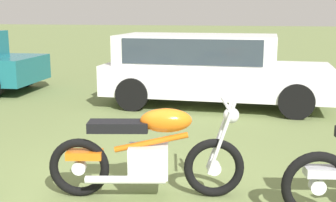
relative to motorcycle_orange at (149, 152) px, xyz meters
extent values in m
torus|color=black|center=(0.65, 0.15, -0.17)|extent=(0.62, 0.22, 0.62)
torus|color=black|center=(-0.70, -0.15, -0.17)|extent=(0.62, 0.22, 0.62)
cylinder|color=silver|center=(0.65, 0.15, -0.17)|extent=(0.16, 0.13, 0.14)
cylinder|color=silver|center=(-0.70, -0.15, -0.17)|extent=(0.16, 0.13, 0.14)
cylinder|color=silver|center=(0.69, 0.25, 0.17)|extent=(0.27, 0.10, 0.74)
cylinder|color=silver|center=(0.73, 0.08, 0.17)|extent=(0.27, 0.10, 0.74)
cube|color=silver|center=(-0.01, 0.00, -0.10)|extent=(0.46, 0.38, 0.32)
cylinder|color=orange|center=(0.02, 0.01, 0.10)|extent=(0.75, 0.22, 0.22)
ellipsoid|color=orange|center=(0.17, 0.04, 0.33)|extent=(0.56, 0.37, 0.24)
cube|color=black|center=(-0.30, -0.06, 0.27)|extent=(0.64, 0.37, 0.10)
cube|color=orange|center=(-0.64, -0.14, -0.03)|extent=(0.39, 0.25, 0.08)
cylinder|color=silver|center=(0.74, 0.17, 0.50)|extent=(0.17, 0.63, 0.03)
sphere|color=silver|center=(0.80, 0.19, 0.38)|extent=(0.19, 0.19, 0.16)
cylinder|color=silver|center=(-0.19, -0.20, -0.24)|extent=(0.80, 0.25, 0.08)
torus|color=black|center=(1.62, -0.16, -0.15)|extent=(0.66, 0.21, 0.65)
cylinder|color=silver|center=(1.62, -0.16, -0.15)|extent=(0.16, 0.12, 0.14)
cube|color=#B7BABF|center=(1.68, -0.14, -0.01)|extent=(0.39, 0.25, 0.08)
cylinder|color=black|center=(-4.93, 5.82, -0.16)|extent=(0.65, 0.27, 0.64)
cube|color=silver|center=(0.12, 4.65, 0.07)|extent=(4.45, 1.80, 0.60)
cube|color=silver|center=(-0.28, 4.65, 0.65)|extent=(3.12, 1.61, 0.60)
cube|color=#2D3842|center=(-0.28, 4.65, 0.67)|extent=(2.65, 1.65, 0.48)
cylinder|color=black|center=(1.64, 5.49, -0.16)|extent=(0.64, 0.22, 0.64)
cylinder|color=black|center=(1.65, 3.83, -0.16)|extent=(0.64, 0.22, 0.64)
cylinder|color=black|center=(-1.40, 5.47, -0.16)|extent=(0.64, 0.22, 0.64)
cylinder|color=black|center=(-1.40, 3.82, -0.16)|extent=(0.64, 0.22, 0.64)
camera|label=1|loc=(1.15, -4.07, 1.39)|focal=46.58mm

